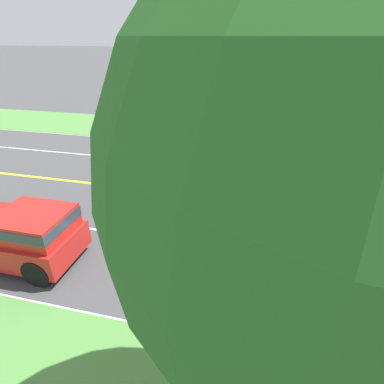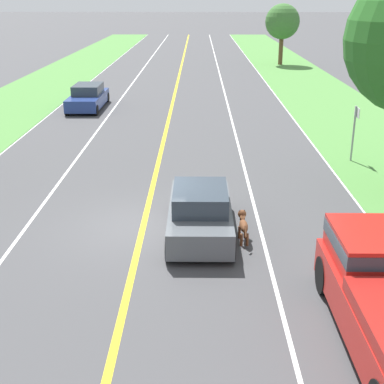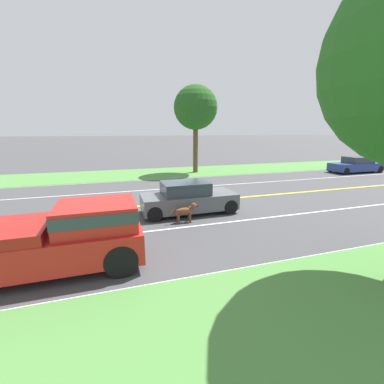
{
  "view_description": "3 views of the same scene",
  "coord_description": "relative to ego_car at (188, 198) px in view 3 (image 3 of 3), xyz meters",
  "views": [
    {
      "loc": [
        11.6,
        2.05,
        6.37
      ],
      "look_at": [
        1.76,
        -0.29,
        1.08
      ],
      "focal_mm": 28.0,
      "sensor_mm": 36.0,
      "label": 1
    },
    {
      "loc": [
        1.64,
        -14.67,
        6.56
      ],
      "look_at": [
        1.47,
        -0.02,
        1.11
      ],
      "focal_mm": 50.0,
      "sensor_mm": 36.0,
      "label": 2
    },
    {
      "loc": [
        12.63,
        -3.79,
        3.69
      ],
      "look_at": [
        2.39,
        -0.52,
        1.13
      ],
      "focal_mm": 24.0,
      "sensor_mm": 36.0,
      "label": 3
    }
  ],
  "objects": [
    {
      "name": "roadside_tree_left_near",
      "position": [
        -11.13,
        4.08,
        4.95
      ],
      "size": [
        3.79,
        3.79,
        7.57
      ],
      "color": "brown",
      "rests_on": "ground"
    },
    {
      "name": "lane_dash_oncoming",
      "position": [
        -5.21,
        0.49,
        -0.67
      ],
      "size": [
        0.1,
        160.0,
        0.01
      ],
      "primitive_type": "cube",
      "color": "white",
      "rests_on": "ground"
    },
    {
      "name": "lane_dash_same_dir",
      "position": [
        1.79,
        0.49,
        -0.67
      ],
      "size": [
        0.1,
        160.0,
        0.01
      ],
      "primitive_type": "cube",
      "color": "white",
      "rests_on": "ground"
    },
    {
      "name": "lane_edge_line_right",
      "position": [
        5.29,
        0.49,
        -0.67
      ],
      "size": [
        0.14,
        160.0,
        0.01
      ],
      "primitive_type": "cube",
      "color": "white",
      "rests_on": "ground"
    },
    {
      "name": "oncoming_car",
      "position": [
        -6.77,
        18.11,
        -0.01
      ],
      "size": [
        1.88,
        4.8,
        1.42
      ],
      "rotation": [
        0.0,
        0.0,
        3.14
      ],
      "color": "navy",
      "rests_on": "ground"
    },
    {
      "name": "dog",
      "position": [
        1.21,
        -0.44,
        -0.17
      ],
      "size": [
        0.27,
        1.26,
        0.81
      ],
      "rotation": [
        0.0,
        0.0,
        0.04
      ],
      "color": "brown",
      "rests_on": "ground"
    },
    {
      "name": "grass_verge_right",
      "position": [
        8.29,
        0.49,
        -0.65
      ],
      "size": [
        6.0,
        160.0,
        0.03
      ],
      "primitive_type": "cube",
      "color": "#4C843D",
      "rests_on": "ground"
    },
    {
      "name": "ground_plane",
      "position": [
        -1.71,
        0.49,
        -0.67
      ],
      "size": [
        400.0,
        400.0,
        0.0
      ],
      "primitive_type": "plane",
      "color": "#424244"
    },
    {
      "name": "grass_verge_left",
      "position": [
        -11.71,
        0.49,
        -0.65
      ],
      "size": [
        6.0,
        160.0,
        0.03
      ],
      "primitive_type": "cube",
      "color": "#4C843D",
      "rests_on": "ground"
    },
    {
      "name": "centre_divider_line",
      "position": [
        -1.71,
        0.49,
        -0.67
      ],
      "size": [
        0.18,
        160.0,
        0.01
      ],
      "primitive_type": "cube",
      "color": "yellow",
      "rests_on": "ground"
    },
    {
      "name": "lane_edge_line_left",
      "position": [
        -8.71,
        0.49,
        -0.67
      ],
      "size": [
        0.14,
        160.0,
        0.01
      ],
      "primitive_type": "cube",
      "color": "white",
      "rests_on": "ground"
    },
    {
      "name": "pickup_truck",
      "position": [
        3.76,
        -5.07,
        0.25
      ],
      "size": [
        2.02,
        5.45,
        1.79
      ],
      "color": "red",
      "rests_on": "ground"
    },
    {
      "name": "ego_car",
      "position": [
        0.0,
        0.0,
        0.0
      ],
      "size": [
        1.81,
        4.31,
        1.44
      ],
      "color": "#51565B",
      "rests_on": "ground"
    }
  ]
}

